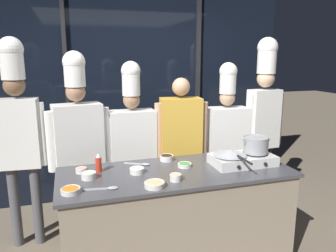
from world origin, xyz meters
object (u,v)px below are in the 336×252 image
(squeeze_bottle_chili, at_px, (99,163))
(prep_bowl_rice, at_px, (137,170))
(portable_stove, at_px, (242,159))
(person_guest, at_px, (181,139))
(chef_sous, at_px, (78,137))
(prep_bowl_soy_glaze, at_px, (166,157))
(chef_line, at_px, (132,140))
(stock_pot, at_px, (256,145))
(prep_bowl_shrimp, at_px, (81,170))
(prep_bowl_carrots, at_px, (71,190))
(chef_apprentice, at_px, (264,110))
(frying_pan, at_px, (230,153))
(serving_spoon_slotted, at_px, (142,164))
(chef_head, at_px, (18,126))
(prep_bowl_scallions, at_px, (185,165))
(serving_spoon_solid, at_px, (108,188))
(chef_pastry, at_px, (226,135))
(prep_bowl_chicken, at_px, (176,177))
(prep_bowl_ginger, at_px, (155,184))
(prep_bowl_bean_sprouts, at_px, (89,175))

(squeeze_bottle_chili, relative_size, prep_bowl_rice, 1.34)
(portable_stove, distance_m, person_guest, 0.79)
(prep_bowl_rice, relative_size, chef_sous, 0.07)
(prep_bowl_soy_glaze, bearing_deg, chef_line, 117.21)
(stock_pot, relative_size, prep_bowl_shrimp, 2.69)
(prep_bowl_carrots, xyz_separation_m, chef_apprentice, (2.18, 0.87, 0.35))
(prep_bowl_carrots, bearing_deg, frying_pan, 8.01)
(serving_spoon_slotted, bearing_deg, frying_pan, -19.38)
(serving_spoon_slotted, xyz_separation_m, chef_head, (-1.09, 0.51, 0.33))
(prep_bowl_rice, bearing_deg, chef_apprentice, 20.64)
(prep_bowl_scallions, bearing_deg, prep_bowl_soy_glaze, 115.29)
(serving_spoon_slotted, bearing_deg, chef_apprentice, 14.87)
(serving_spoon_solid, height_order, chef_pastry, chef_pastry)
(portable_stove, distance_m, prep_bowl_shrimp, 1.46)
(prep_bowl_chicken, bearing_deg, stock_pot, 13.37)
(stock_pot, distance_m, chef_head, 2.25)
(chef_sous, distance_m, chef_apprentice, 2.09)
(chef_apprentice, bearing_deg, prep_bowl_soy_glaze, 11.07)
(prep_bowl_rice, xyz_separation_m, prep_bowl_carrots, (-0.55, -0.26, -0.01))
(chef_line, bearing_deg, squeeze_bottle_chili, 54.54)
(chef_line, height_order, chef_pastry, chef_line)
(serving_spoon_solid, bearing_deg, person_guest, 45.22)
(stock_pot, bearing_deg, prep_bowl_ginger, -165.20)
(prep_bowl_chicken, xyz_separation_m, chef_pastry, (0.92, 0.93, 0.06))
(prep_bowl_ginger, bearing_deg, frying_pan, 19.21)
(prep_bowl_bean_sprouts, bearing_deg, squeeze_bottle_chili, 55.45)
(prep_bowl_ginger, bearing_deg, person_guest, 60.37)
(prep_bowl_shrimp, bearing_deg, serving_spoon_solid, -67.20)
(chef_head, relative_size, person_guest, 1.24)
(prep_bowl_bean_sprouts, distance_m, chef_head, 0.98)
(prep_bowl_bean_sprouts, bearing_deg, chef_apprentice, 16.95)
(frying_pan, height_order, squeeze_bottle_chili, squeeze_bottle_chili)
(prep_bowl_rice, bearing_deg, chef_head, 144.41)
(prep_bowl_rice, bearing_deg, prep_bowl_bean_sprouts, -179.10)
(serving_spoon_solid, relative_size, chef_sous, 0.14)
(prep_bowl_bean_sprouts, distance_m, prep_bowl_chicken, 0.71)
(serving_spoon_slotted, bearing_deg, prep_bowl_rice, -114.11)
(stock_pot, distance_m, prep_bowl_scallions, 0.69)
(serving_spoon_solid, distance_m, chef_head, 1.26)
(frying_pan, distance_m, person_guest, 0.74)
(frying_pan, distance_m, serving_spoon_slotted, 0.81)
(portable_stove, distance_m, prep_bowl_soy_glaze, 0.71)
(frying_pan, distance_m, prep_bowl_scallions, 0.43)
(stock_pot, bearing_deg, chef_apprentice, 52.68)
(prep_bowl_shrimp, relative_size, chef_sous, 0.05)
(prep_bowl_scallions, relative_size, chef_sous, 0.07)
(prep_bowl_scallions, xyz_separation_m, prep_bowl_chicken, (-0.18, -0.30, 0.01))
(prep_bowl_ginger, height_order, chef_pastry, chef_pastry)
(portable_stove, bearing_deg, person_guest, 117.30)
(prep_bowl_scallions, relative_size, person_guest, 0.08)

